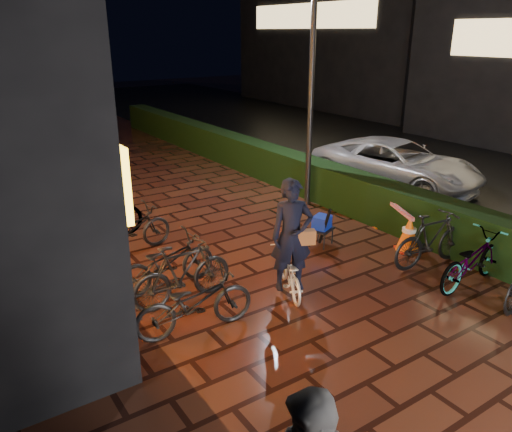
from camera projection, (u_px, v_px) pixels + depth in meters
ground at (365, 318)px, 7.85m from camera, size 80.00×80.00×0.00m
asphalt_road at (450, 168)px, 16.44m from camera, size 11.00×60.00×0.01m
hedge at (256, 158)px, 15.62m from camera, size 0.70×20.00×1.00m
van at (396, 164)px, 14.21m from camera, size 3.23×5.19×1.34m
lamp_post_hedge at (311, 90)px, 12.02m from camera, size 0.49×0.27×5.28m
lamp_post_sf at (48, 88)px, 12.14m from camera, size 0.51×0.20×5.33m
cyclist at (291, 253)px, 8.33m from camera, size 1.03×1.51×2.05m
traffic_barrier at (394, 221)px, 10.79m from camera, size 1.12×1.80×0.75m
cart_assembly at (322, 224)px, 10.34m from camera, size 0.62×0.66×0.93m
parked_bikes_storefront at (137, 243)px, 9.38m from camera, size 2.11×6.22×1.07m
parked_bikes_hedge at (476, 257)px, 8.74m from camera, size 2.06×2.55×1.07m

